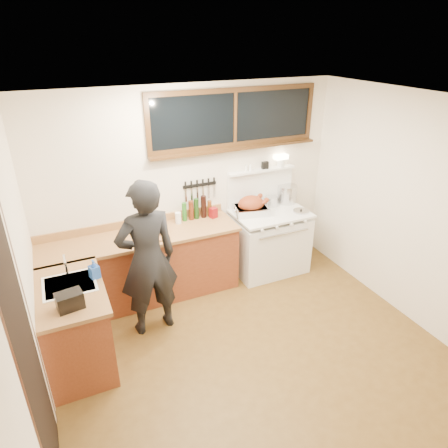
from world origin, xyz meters
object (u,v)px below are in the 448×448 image
man (147,260)px  roast_turkey (251,206)px  vintage_stove (269,240)px  cutting_board (152,232)px

man → roast_turkey: 1.74m
vintage_stove → cutting_board: bearing=-179.0°
vintage_stove → roast_turkey: bearing=165.0°
man → cutting_board: 0.59m
vintage_stove → roast_turkey: vintage_stove is taller
cutting_board → roast_turkey: roast_turkey is taller
man → vintage_stove: bearing=17.2°
cutting_board → roast_turkey: 1.41m
man → roast_turkey: (1.61, 0.65, 0.09)m
vintage_stove → cutting_board: size_ratio=3.12×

